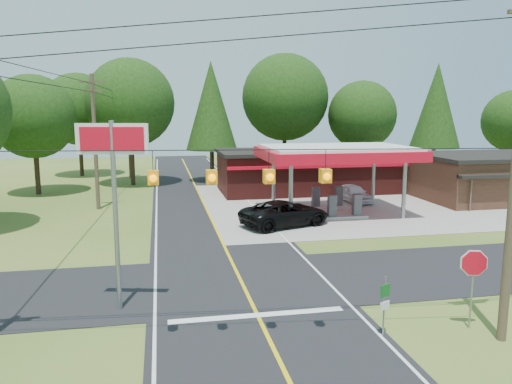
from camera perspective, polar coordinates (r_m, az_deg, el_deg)
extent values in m
plane|color=#425E21|center=(22.13, -1.66, -10.31)|extent=(120.00, 120.00, 0.00)
cube|color=black|center=(22.12, -1.66, -10.29)|extent=(8.00, 120.00, 0.02)
cube|color=black|center=(22.12, -1.66, -10.28)|extent=(70.00, 7.00, 0.02)
cube|color=yellow|center=(22.12, -1.66, -10.25)|extent=(0.15, 110.00, 0.00)
cylinder|color=gray|center=(32.60, 4.01, -0.05)|extent=(0.28, 0.28, 4.20)
cylinder|color=gray|center=(37.39, 2.03, 1.20)|extent=(0.28, 0.28, 4.20)
cylinder|color=gray|center=(35.50, 16.58, 0.36)|extent=(0.28, 0.28, 4.20)
cylinder|color=gray|center=(39.94, 13.29, 1.49)|extent=(0.28, 0.28, 4.20)
cube|color=red|center=(35.88, 9.21, 4.35)|extent=(10.60, 7.40, 0.70)
cube|color=white|center=(35.85, 9.23, 4.99)|extent=(10.00, 7.00, 0.25)
cube|color=#9E9B93|center=(34.85, 10.05, -2.85)|extent=(3.20, 0.90, 0.22)
cube|color=#3F3F44|center=(34.38, 8.68, -1.58)|extent=(0.55, 0.45, 1.50)
cube|color=#3F3F44|center=(35.02, 11.46, -1.46)|extent=(0.55, 0.45, 1.50)
cube|color=#9E9B93|center=(38.16, 8.12, -1.72)|extent=(3.20, 0.90, 0.22)
cube|color=#3F3F44|center=(37.73, 6.85, -0.55)|extent=(0.55, 0.45, 1.50)
cube|color=#3F3F44|center=(38.31, 9.42, -0.46)|extent=(0.55, 0.45, 1.50)
cube|color=#521A17|center=(45.91, 6.01, 2.27)|extent=(16.00, 7.00, 3.50)
cube|color=black|center=(45.71, 6.05, 4.63)|extent=(16.40, 7.40, 0.30)
cube|color=red|center=(42.39, 7.45, 2.93)|extent=(16.00, 0.50, 0.25)
cylinder|color=#473828|center=(38.90, -17.91, 5.37)|extent=(0.30, 0.30, 10.00)
cube|color=#473828|center=(38.87, -18.25, 11.85)|extent=(1.80, 0.12, 0.12)
cube|color=#473828|center=(38.84, -18.20, 10.97)|extent=(1.40, 0.12, 0.12)
cylinder|color=#473828|center=(55.70, -14.31, 6.39)|extent=(0.30, 0.30, 9.50)
cube|color=#FF9E0D|center=(14.98, -11.67, 1.63)|extent=(0.32, 0.32, 0.42)
cube|color=#FF9E0D|center=(14.86, -5.10, 1.72)|extent=(0.32, 0.32, 0.42)
cube|color=#FF9E0D|center=(14.93, 1.48, 1.79)|extent=(0.32, 0.32, 0.42)
cube|color=#FF9E0D|center=(15.19, 7.92, 1.84)|extent=(0.32, 0.32, 0.42)
cylinder|color=#332316|center=(48.07, -23.73, 2.11)|extent=(0.44, 0.44, 3.96)
sphere|color=black|center=(47.75, -24.12, 7.88)|extent=(7.26, 7.26, 7.26)
cylinder|color=#332316|center=(50.88, -13.94, 3.41)|extent=(0.44, 0.44, 4.68)
sphere|color=black|center=(50.62, -14.20, 9.86)|extent=(8.58, 8.58, 8.58)
cylinder|color=#332316|center=(52.10, -5.05, 3.60)|extent=(0.44, 0.44, 4.32)
cone|color=black|center=(51.82, -5.14, 9.81)|extent=(5.28, 5.28, 9.00)
cylinder|color=#332316|center=(54.44, 3.26, 4.25)|extent=(0.44, 0.44, 5.04)
sphere|color=black|center=(54.22, 3.32, 10.75)|extent=(9.24, 9.24, 9.24)
cylinder|color=#332316|center=(55.14, 11.87, 3.57)|extent=(0.44, 0.44, 3.96)
sphere|color=black|center=(54.87, 12.05, 8.60)|extent=(7.26, 7.26, 7.26)
cylinder|color=#332316|center=(57.83, 19.61, 3.67)|extent=(0.44, 0.44, 4.32)
cone|color=black|center=(57.58, 19.92, 9.26)|extent=(5.28, 5.28, 9.00)
cylinder|color=#332316|center=(60.73, 27.08, 3.09)|extent=(0.44, 0.44, 3.60)
cylinder|color=#332316|center=(59.42, -19.36, 3.82)|extent=(0.44, 0.44, 4.32)
sphere|color=black|center=(59.18, -19.64, 8.91)|extent=(7.92, 7.92, 7.92)
imported|color=black|center=(32.24, 3.35, -2.46)|extent=(7.57, 7.57, 1.65)
imported|color=white|center=(41.12, 11.09, -0.17)|extent=(4.57, 4.57, 1.42)
cylinder|color=gray|center=(19.03, -15.74, -2.85)|extent=(0.18, 0.18, 7.09)
cube|color=white|center=(18.65, -16.14, 5.85)|extent=(2.59, 0.66, 1.11)
cube|color=red|center=(18.60, -16.15, 5.84)|extent=(2.27, 0.57, 0.86)
cylinder|color=gray|center=(18.89, 23.42, -10.41)|extent=(0.07, 0.07, 2.64)
cylinder|color=gray|center=(17.45, 14.43, -12.55)|extent=(0.06, 0.06, 2.08)
cube|color=#0C591E|center=(17.21, 14.57, -10.86)|extent=(0.40, 0.20, 0.43)
cube|color=white|center=(17.40, 14.50, -12.47)|extent=(0.40, 0.20, 0.28)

